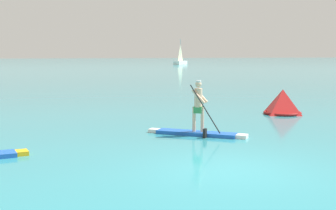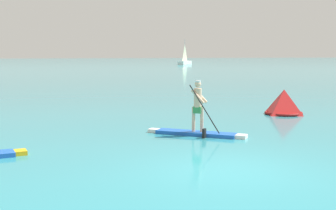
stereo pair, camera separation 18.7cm
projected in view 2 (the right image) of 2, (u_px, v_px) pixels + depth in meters
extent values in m
plane|color=teal|center=(227.00, 169.00, 10.74)|extent=(440.00, 440.00, 0.00)
cube|color=yellow|center=(20.00, 152.00, 12.26)|extent=(0.38, 0.47, 0.12)
cube|color=blue|center=(196.00, 133.00, 15.15)|extent=(2.48, 2.08, 0.12)
cube|color=white|center=(241.00, 136.00, 14.58)|extent=(0.51, 0.52, 0.12)
cube|color=white|center=(154.00, 130.00, 15.71)|extent=(0.47, 0.47, 0.12)
cylinder|color=beige|center=(202.00, 120.00, 15.02)|extent=(0.11, 0.11, 0.82)
cylinder|color=beige|center=(194.00, 119.00, 15.13)|extent=(0.11, 0.11, 0.82)
cube|color=#338C4C|center=(198.00, 110.00, 15.04)|extent=(0.34, 0.33, 0.22)
cylinder|color=beige|center=(198.00, 98.00, 14.99)|extent=(0.26, 0.26, 0.61)
sphere|color=beige|center=(198.00, 84.00, 14.94)|extent=(0.21, 0.21, 0.21)
cylinder|color=white|center=(198.00, 81.00, 14.93)|extent=(0.18, 0.18, 0.06)
cylinder|color=beige|center=(201.00, 96.00, 15.11)|extent=(0.41, 0.36, 0.49)
cylinder|color=beige|center=(198.00, 97.00, 14.83)|extent=(0.41, 0.36, 0.49)
cylinder|color=black|center=(204.00, 109.00, 14.54)|extent=(0.81, 0.68, 1.53)
cube|color=black|center=(204.00, 134.00, 14.63)|extent=(0.18, 0.21, 0.32)
pyramid|color=red|center=(284.00, 102.00, 20.21)|extent=(1.91, 1.91, 1.10)
torus|color=maroon|center=(284.00, 113.00, 20.27)|extent=(1.66, 1.66, 0.12)
cube|color=white|center=(185.00, 63.00, 107.51)|extent=(4.61, 5.43, 0.78)
cylinder|color=#B2B2B7|center=(185.00, 50.00, 107.18)|extent=(0.12, 0.12, 5.05)
pyramid|color=beige|center=(185.00, 52.00, 107.24)|extent=(1.57, 2.14, 3.95)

